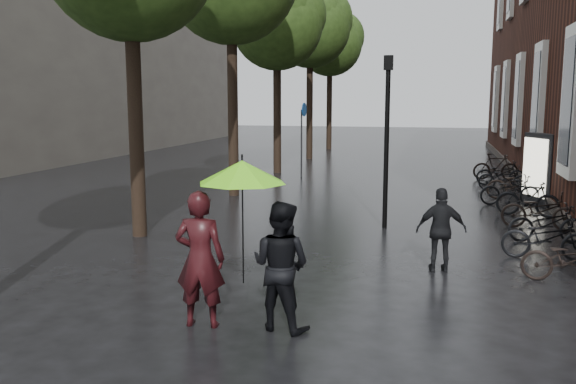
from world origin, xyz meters
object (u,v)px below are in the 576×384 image
(pedestrian_walking, at_px, (441,230))
(parked_bicycles, at_px, (519,194))
(person_burgundy, at_px, (200,259))
(lamp_post, at_px, (387,125))
(person_black, at_px, (281,266))
(ad_lightbox, at_px, (540,169))

(pedestrian_walking, height_order, parked_bicycles, pedestrian_walking)
(person_burgundy, xyz_separation_m, lamp_post, (1.90, 6.95, 1.52))
(pedestrian_walking, xyz_separation_m, lamp_post, (-1.28, 3.45, 1.70))
(pedestrian_walking, distance_m, lamp_post, 4.05)
(person_black, relative_size, ad_lightbox, 0.84)
(person_burgundy, relative_size, person_black, 1.07)
(ad_lightbox, distance_m, lamp_post, 6.15)
(person_black, bearing_deg, lamp_post, -81.64)
(person_black, height_order, parked_bicycles, person_black)
(lamp_post, bearing_deg, person_burgundy, -105.26)
(pedestrian_walking, xyz_separation_m, parked_bicycles, (2.13, 6.68, -0.31))
(pedestrian_walking, xyz_separation_m, ad_lightbox, (2.80, 7.82, 0.28))
(pedestrian_walking, bearing_deg, person_burgundy, 38.54)
(person_black, distance_m, ad_lightbox, 12.20)
(person_black, xyz_separation_m, ad_lightbox, (4.90, 11.17, 0.16))
(person_black, height_order, lamp_post, lamp_post)
(pedestrian_walking, height_order, ad_lightbox, ad_lightbox)
(person_burgundy, height_order, pedestrian_walking, person_burgundy)
(person_black, height_order, ad_lightbox, ad_lightbox)
(parked_bicycles, xyz_separation_m, ad_lightbox, (0.67, 1.15, 0.59))
(person_burgundy, distance_m, lamp_post, 7.37)
(person_burgundy, xyz_separation_m, person_black, (1.08, 0.16, -0.07))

